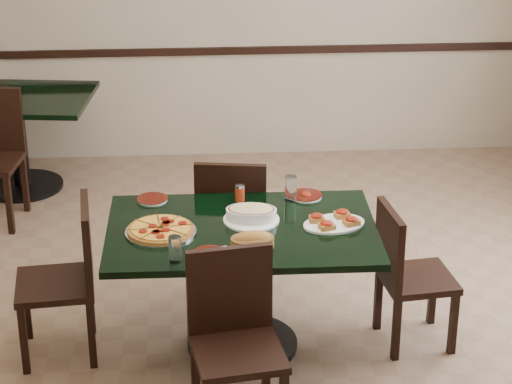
{
  "coord_description": "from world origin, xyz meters",
  "views": [
    {
      "loc": [
        -0.25,
        -5.12,
        3.12
      ],
      "look_at": [
        0.09,
        0.0,
        0.85
      ],
      "focal_mm": 70.0,
      "sensor_mm": 36.0,
      "label": 1
    }
  ],
  "objects": [
    {
      "name": "room_shell",
      "position": [
        1.02,
        1.73,
        1.17
      ],
      "size": [
        5.5,
        5.5,
        5.5
      ],
      "color": "white",
      "rests_on": "floor"
    },
    {
      "name": "water_glass_a",
      "position": [
        0.29,
        0.1,
        0.82
      ],
      "size": [
        0.07,
        0.07,
        0.15
      ],
      "primitive_type": "cylinder",
      "color": "white",
      "rests_on": "main_table"
    },
    {
      "name": "back_table",
      "position": [
        -1.6,
        2.13,
        0.52
      ],
      "size": [
        1.23,
        0.95,
        0.75
      ],
      "rotation": [
        0.0,
        0.0,
        -0.12
      ],
      "color": "black",
      "rests_on": "floor"
    },
    {
      "name": "lasagna_casserole",
      "position": [
        0.05,
        -0.16,
        0.8
      ],
      "size": [
        0.31,
        0.31,
        0.09
      ],
      "rotation": [
        0.0,
        0.0,
        -0.12
      ],
      "color": "white",
      "rests_on": "main_table"
    },
    {
      "name": "water_glass_b",
      "position": [
        -0.36,
        -0.62,
        0.82
      ],
      "size": [
        0.07,
        0.07,
        0.14
      ],
      "primitive_type": "cylinder",
      "color": "white",
      "rests_on": "main_table"
    },
    {
      "name": "floor",
      "position": [
        0.0,
        0.0,
        0.0
      ],
      "size": [
        5.5,
        5.5,
        0.0
      ],
      "primitive_type": "plane",
      "color": "brown",
      "rests_on": "ground"
    },
    {
      "name": "side_plate_far_l",
      "position": [
        -0.5,
        0.15,
        0.76
      ],
      "size": [
        0.18,
        0.18,
        0.02
      ],
      "rotation": [
        0.0,
        0.0,
        0.14
      ],
      "color": "white",
      "rests_on": "main_table"
    },
    {
      "name": "bread_basket",
      "position": [
        0.03,
        -0.49,
        0.79
      ],
      "size": [
        0.25,
        0.19,
        0.1
      ],
      "rotation": [
        0.0,
        0.0,
        0.14
      ],
      "color": "brown",
      "rests_on": "main_table"
    },
    {
      "name": "napkin_setting",
      "position": [
        -0.14,
        -0.56,
        0.75
      ],
      "size": [
        0.19,
        0.19,
        0.01
      ],
      "rotation": [
        0.0,
        0.0,
        0.34
      ],
      "color": "white",
      "rests_on": "main_table"
    },
    {
      "name": "chair_far",
      "position": [
        -0.03,
        0.37,
        0.51
      ],
      "size": [
        0.48,
        0.48,
        0.91
      ],
      "rotation": [
        0.0,
        0.0,
        3.0
      ],
      "color": "black",
      "rests_on": "floor"
    },
    {
      "name": "chair_right",
      "position": [
        0.9,
        -0.27,
        0.47
      ],
      "size": [
        0.44,
        0.44,
        0.84
      ],
      "rotation": [
        0.0,
        0.0,
        1.7
      ],
      "color": "black",
      "rests_on": "floor"
    },
    {
      "name": "main_table",
      "position": [
        -0.01,
        -0.25,
        0.57
      ],
      "size": [
        1.48,
        0.96,
        0.75
      ],
      "rotation": [
        0.0,
        0.0,
        -0.01
      ],
      "color": "black",
      "rests_on": "floor"
    },
    {
      "name": "pepperoni_pizza",
      "position": [
        -0.45,
        -0.28,
        0.77
      ],
      "size": [
        0.39,
        0.39,
        0.04
      ],
      "rotation": [
        0.0,
        0.0,
        0.14
      ],
      "color": "silver",
      "rests_on": "main_table"
    },
    {
      "name": "bruschetta_platter",
      "position": [
        0.5,
        -0.25,
        0.77
      ],
      "size": [
        0.4,
        0.32,
        0.05
      ],
      "rotation": [
        0.0,
        0.0,
        0.26
      ],
      "color": "white",
      "rests_on": "main_table"
    },
    {
      "name": "chair_left",
      "position": [
        -0.96,
        -0.24,
        0.51
      ],
      "size": [
        0.46,
        0.46,
        0.91
      ],
      "rotation": [
        0.0,
        0.0,
        -1.47
      ],
      "color": "black",
      "rests_on": "floor"
    },
    {
      "name": "side_plate_near",
      "position": [
        -0.19,
        -0.56,
        0.76
      ],
      "size": [
        0.19,
        0.19,
        0.02
      ],
      "rotation": [
        0.0,
        0.0,
        0.28
      ],
      "color": "white",
      "rests_on": "main_table"
    },
    {
      "name": "side_plate_far_r",
      "position": [
        0.39,
        0.14,
        0.76
      ],
      "size": [
        0.19,
        0.19,
        0.03
      ],
      "rotation": [
        0.0,
        0.0,
        -0.01
      ],
      "color": "white",
      "rests_on": "main_table"
    },
    {
      "name": "pepper_shaker",
      "position": [
        0.0,
        0.11,
        0.8
      ],
      "size": [
        0.06,
        0.06,
        0.1
      ],
      "color": "#B03112",
      "rests_on": "main_table"
    },
    {
      "name": "chair_near",
      "position": [
        -0.08,
        -0.92,
        0.51
      ],
      "size": [
        0.49,
        0.49,
        0.92
      ],
      "rotation": [
        0.0,
        0.0,
        0.16
      ],
      "color": "black",
      "rests_on": "floor"
    }
  ]
}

